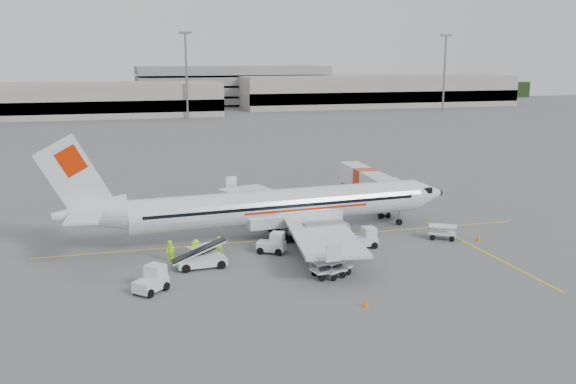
{
  "coord_description": "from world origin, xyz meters",
  "views": [
    {
      "loc": [
        -15.36,
        -52.72,
        15.76
      ],
      "look_at": [
        0.0,
        2.0,
        3.8
      ],
      "focal_mm": 40.0,
      "sensor_mm": 36.0,
      "label": 1
    }
  ],
  "objects_px": {
    "jet_bridge": "(366,188)",
    "tug_aft": "(150,280)",
    "aircraft": "(281,183)",
    "belt_loader": "(201,251)",
    "tug_mid": "(271,242)",
    "tug_fore": "(363,238)"
  },
  "relations": [
    {
      "from": "aircraft",
      "to": "belt_loader",
      "type": "xyz_separation_m",
      "value": [
        -8.11,
        -6.7,
        -3.53
      ]
    },
    {
      "from": "belt_loader",
      "to": "tug_fore",
      "type": "distance_m",
      "value": 14.03
    },
    {
      "from": "tug_mid",
      "to": "tug_aft",
      "type": "height_order",
      "value": "tug_aft"
    },
    {
      "from": "jet_bridge",
      "to": "tug_fore",
      "type": "distance_m",
      "value": 15.66
    },
    {
      "from": "aircraft",
      "to": "belt_loader",
      "type": "relative_size",
      "value": 7.08
    },
    {
      "from": "tug_mid",
      "to": "tug_aft",
      "type": "xyz_separation_m",
      "value": [
        -10.17,
        -6.59,
        0.04
      ]
    },
    {
      "from": "jet_bridge",
      "to": "tug_mid",
      "type": "bearing_deg",
      "value": -132.95
    },
    {
      "from": "tug_fore",
      "to": "tug_aft",
      "type": "distance_m",
      "value": 18.99
    },
    {
      "from": "aircraft",
      "to": "belt_loader",
      "type": "height_order",
      "value": "aircraft"
    },
    {
      "from": "tug_mid",
      "to": "tug_fore",
      "type": "bearing_deg",
      "value": 24.86
    },
    {
      "from": "aircraft",
      "to": "tug_mid",
      "type": "distance_m",
      "value": 6.28
    },
    {
      "from": "belt_loader",
      "to": "tug_aft",
      "type": "relative_size",
      "value": 2.12
    },
    {
      "from": "belt_loader",
      "to": "tug_mid",
      "type": "distance_m",
      "value": 6.51
    },
    {
      "from": "tug_aft",
      "to": "aircraft",
      "type": "bearing_deg",
      "value": -2.98
    },
    {
      "from": "aircraft",
      "to": "tug_fore",
      "type": "height_order",
      "value": "aircraft"
    },
    {
      "from": "aircraft",
      "to": "belt_loader",
      "type": "bearing_deg",
      "value": -144.72
    },
    {
      "from": "belt_loader",
      "to": "tug_fore",
      "type": "relative_size",
      "value": 2.24
    },
    {
      "from": "jet_bridge",
      "to": "tug_fore",
      "type": "height_order",
      "value": "jet_bridge"
    },
    {
      "from": "jet_bridge",
      "to": "tug_aft",
      "type": "bearing_deg",
      "value": -137.39
    },
    {
      "from": "jet_bridge",
      "to": "aircraft",
      "type": "bearing_deg",
      "value": -139.36
    },
    {
      "from": "aircraft",
      "to": "tug_aft",
      "type": "xyz_separation_m",
      "value": [
        -12.22,
        -10.97,
        -3.97
      ]
    },
    {
      "from": "aircraft",
      "to": "tug_fore",
      "type": "xyz_separation_m",
      "value": [
        5.81,
        -5.02,
        -4.02
      ]
    }
  ]
}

